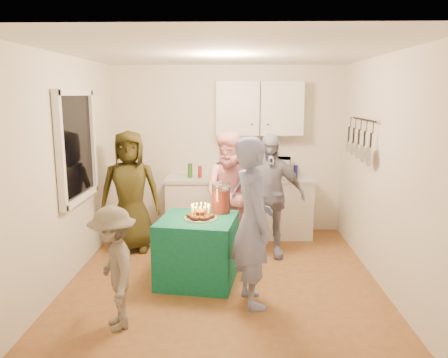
{
  "coord_description": "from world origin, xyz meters",
  "views": [
    {
      "loc": [
        0.13,
        -4.84,
        2.16
      ],
      "look_at": [
        0.0,
        0.35,
        1.15
      ],
      "focal_mm": 35.0,
      "sensor_mm": 36.0,
      "label": 1
    }
  ],
  "objects_px": {
    "microwave": "(272,168)",
    "punch_jar": "(221,199)",
    "woman_back_left": "(130,192)",
    "child_near_left": "(114,268)",
    "man_birthday": "(253,222)",
    "woman_back_center": "(233,195)",
    "counter": "(239,208)",
    "woman_back_right": "(268,196)",
    "party_table": "(198,250)"
  },
  "relations": [
    {
      "from": "party_table",
      "to": "woman_back_left",
      "type": "relative_size",
      "value": 0.51
    },
    {
      "from": "party_table",
      "to": "child_near_left",
      "type": "height_order",
      "value": "child_near_left"
    },
    {
      "from": "man_birthday",
      "to": "woman_back_right",
      "type": "bearing_deg",
      "value": -24.92
    },
    {
      "from": "woman_back_right",
      "to": "child_near_left",
      "type": "distance_m",
      "value": 2.46
    },
    {
      "from": "woman_back_left",
      "to": "woman_back_right",
      "type": "relative_size",
      "value": 1.01
    },
    {
      "from": "woman_back_left",
      "to": "woman_back_center",
      "type": "bearing_deg",
      "value": -15.25
    },
    {
      "from": "man_birthday",
      "to": "woman_back_center",
      "type": "height_order",
      "value": "man_birthday"
    },
    {
      "from": "punch_jar",
      "to": "counter",
      "type": "bearing_deg",
      "value": 80.94
    },
    {
      "from": "party_table",
      "to": "child_near_left",
      "type": "bearing_deg",
      "value": -122.57
    },
    {
      "from": "microwave",
      "to": "punch_jar",
      "type": "xyz_separation_m",
      "value": [
        -0.72,
        -1.47,
        -0.13
      ]
    },
    {
      "from": "party_table",
      "to": "man_birthday",
      "type": "distance_m",
      "value": 0.96
    },
    {
      "from": "woman_back_left",
      "to": "woman_back_center",
      "type": "height_order",
      "value": "woman_back_center"
    },
    {
      "from": "child_near_left",
      "to": "woman_back_left",
      "type": "bearing_deg",
      "value": 164.51
    },
    {
      "from": "party_table",
      "to": "woman_back_right",
      "type": "xyz_separation_m",
      "value": [
        0.87,
        0.83,
        0.45
      ]
    },
    {
      "from": "man_birthday",
      "to": "woman_back_right",
      "type": "relative_size",
      "value": 1.05
    },
    {
      "from": "counter",
      "to": "microwave",
      "type": "relative_size",
      "value": 3.95
    },
    {
      "from": "woman_back_center",
      "to": "child_near_left",
      "type": "xyz_separation_m",
      "value": [
        -1.08,
        -1.9,
        -0.26
      ]
    },
    {
      "from": "child_near_left",
      "to": "counter",
      "type": "bearing_deg",
      "value": 132.4
    },
    {
      "from": "party_table",
      "to": "man_birthday",
      "type": "relative_size",
      "value": 0.48
    },
    {
      "from": "counter",
      "to": "man_birthday",
      "type": "distance_m",
      "value": 2.3
    },
    {
      "from": "woman_back_center",
      "to": "woman_back_right",
      "type": "xyz_separation_m",
      "value": [
        0.47,
        -0.01,
        -0.01
      ]
    },
    {
      "from": "punch_jar",
      "to": "child_near_left",
      "type": "xyz_separation_m",
      "value": [
        -0.94,
        -1.31,
        -0.34
      ]
    },
    {
      "from": "counter",
      "to": "woman_back_center",
      "type": "xyz_separation_m",
      "value": [
        -0.1,
        -0.88,
        0.41
      ]
    },
    {
      "from": "man_birthday",
      "to": "woman_back_center",
      "type": "relative_size",
      "value": 1.04
    },
    {
      "from": "microwave",
      "to": "party_table",
      "type": "relative_size",
      "value": 0.65
    },
    {
      "from": "party_table",
      "to": "woman_back_center",
      "type": "bearing_deg",
      "value": 64.35
    },
    {
      "from": "punch_jar",
      "to": "man_birthday",
      "type": "relative_size",
      "value": 0.19
    },
    {
      "from": "woman_back_right",
      "to": "child_near_left",
      "type": "bearing_deg",
      "value": -132.31
    },
    {
      "from": "counter",
      "to": "woman_back_center",
      "type": "distance_m",
      "value": 0.98
    },
    {
      "from": "punch_jar",
      "to": "woman_back_right",
      "type": "bearing_deg",
      "value": 43.67
    },
    {
      "from": "woman_back_left",
      "to": "child_near_left",
      "type": "distance_m",
      "value": 2.12
    },
    {
      "from": "microwave",
      "to": "man_birthday",
      "type": "height_order",
      "value": "man_birthday"
    },
    {
      "from": "counter",
      "to": "child_near_left",
      "type": "distance_m",
      "value": 3.02
    },
    {
      "from": "man_birthday",
      "to": "woman_back_right",
      "type": "distance_m",
      "value": 1.39
    },
    {
      "from": "man_birthday",
      "to": "child_near_left",
      "type": "bearing_deg",
      "value": 97.79
    },
    {
      "from": "party_table",
      "to": "man_birthday",
      "type": "xyz_separation_m",
      "value": [
        0.61,
        -0.54,
        0.5
      ]
    },
    {
      "from": "party_table",
      "to": "child_near_left",
      "type": "distance_m",
      "value": 1.28
    },
    {
      "from": "woman_back_left",
      "to": "party_table",
      "type": "bearing_deg",
      "value": -52.89
    },
    {
      "from": "microwave",
      "to": "woman_back_center",
      "type": "distance_m",
      "value": 1.08
    },
    {
      "from": "counter",
      "to": "woman_back_left",
      "type": "relative_size",
      "value": 1.31
    },
    {
      "from": "woman_back_left",
      "to": "woman_back_right",
      "type": "height_order",
      "value": "woman_back_left"
    },
    {
      "from": "counter",
      "to": "woman_back_right",
      "type": "relative_size",
      "value": 1.32
    },
    {
      "from": "party_table",
      "to": "microwave",
      "type": "bearing_deg",
      "value": 60.02
    },
    {
      "from": "microwave",
      "to": "party_table",
      "type": "xyz_separation_m",
      "value": [
        -0.99,
        -1.71,
        -0.68
      ]
    },
    {
      "from": "microwave",
      "to": "man_birthday",
      "type": "xyz_separation_m",
      "value": [
        -0.37,
        -2.26,
        -0.19
      ]
    },
    {
      "from": "woman_back_center",
      "to": "child_near_left",
      "type": "distance_m",
      "value": 2.2
    },
    {
      "from": "counter",
      "to": "microwave",
      "type": "xyz_separation_m",
      "value": [
        0.49,
        0.0,
        0.63
      ]
    },
    {
      "from": "party_table",
      "to": "woman_back_right",
      "type": "height_order",
      "value": "woman_back_right"
    },
    {
      "from": "punch_jar",
      "to": "child_near_left",
      "type": "distance_m",
      "value": 1.65
    },
    {
      "from": "counter",
      "to": "punch_jar",
      "type": "bearing_deg",
      "value": -99.06
    }
  ]
}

